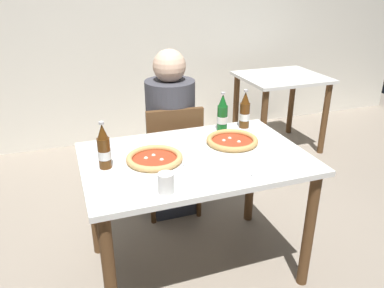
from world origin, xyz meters
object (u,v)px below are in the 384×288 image
(chair_behind_table, at_px, (173,154))
(diner_seated, at_px, (171,138))
(beer_bottle_right, at_px, (104,149))
(beer_bottle_center, at_px, (245,112))
(pizza_marinara_far, at_px, (155,159))
(napkin_with_cutlery, at_px, (237,168))
(dining_table_background, at_px, (281,91))
(beer_bottle_left, at_px, (222,115))
(pizza_margherita_near, at_px, (232,141))
(dining_table_main, at_px, (195,175))
(paper_cup, at_px, (166,183))

(chair_behind_table, bearing_deg, diner_seated, -92.07)
(beer_bottle_right, bearing_deg, beer_bottle_center, 16.57)
(chair_behind_table, distance_m, pizza_marinara_far, 0.73)
(beer_bottle_right, xyz_separation_m, napkin_with_cutlery, (0.62, -0.24, -0.10))
(napkin_with_cutlery, bearing_deg, chair_behind_table, 96.44)
(diner_seated, relative_size, napkin_with_cutlery, 6.36)
(dining_table_background, relative_size, beer_bottle_right, 3.24)
(pizza_marinara_far, xyz_separation_m, beer_bottle_left, (0.51, 0.30, 0.08))
(chair_behind_table, xyz_separation_m, napkin_with_cutlery, (0.09, -0.82, 0.27))
(pizza_margherita_near, distance_m, beer_bottle_left, 0.24)
(beer_bottle_left, xyz_separation_m, beer_bottle_right, (-0.76, -0.27, 0.00))
(dining_table_main, bearing_deg, pizza_marinara_far, -178.61)
(dining_table_background, bearing_deg, beer_bottle_right, -143.69)
(pizza_marinara_far, height_order, beer_bottle_left, beer_bottle_left)
(pizza_margherita_near, relative_size, beer_bottle_right, 1.31)
(beer_bottle_right, bearing_deg, paper_cup, -56.84)
(dining_table_main, relative_size, pizza_margherita_near, 3.72)
(chair_behind_table, distance_m, diner_seated, 0.11)
(diner_seated, distance_m, beer_bottle_center, 0.59)
(dining_table_main, height_order, dining_table_background, same)
(diner_seated, bearing_deg, pizza_marinara_far, -113.21)
(dining_table_background, bearing_deg, paper_cup, -134.06)
(napkin_with_cutlery, bearing_deg, pizza_margherita_near, 69.42)
(chair_behind_table, xyz_separation_m, beer_bottle_right, (-0.53, -0.58, 0.37))
(dining_table_main, xyz_separation_m, dining_table_background, (1.42, 1.42, -0.04))
(beer_bottle_left, height_order, napkin_with_cutlery, beer_bottle_left)
(dining_table_main, distance_m, beer_bottle_right, 0.52)
(pizza_marinara_far, bearing_deg, dining_table_main, 1.39)
(dining_table_background, height_order, pizza_marinara_far, pizza_marinara_far)
(paper_cup, bearing_deg, pizza_marinara_far, 85.14)
(dining_table_main, bearing_deg, beer_bottle_left, 45.84)
(pizza_margherita_near, xyz_separation_m, beer_bottle_left, (0.04, 0.23, 0.08))
(pizza_marinara_far, xyz_separation_m, paper_cup, (-0.03, -0.31, 0.03))
(napkin_with_cutlery, bearing_deg, diner_seated, 95.65)
(dining_table_main, height_order, beer_bottle_right, beer_bottle_right)
(napkin_with_cutlery, bearing_deg, dining_table_background, 51.94)
(napkin_with_cutlery, distance_m, paper_cup, 0.41)
(diner_seated, xyz_separation_m, pizza_marinara_far, (-0.29, -0.67, 0.19))
(beer_bottle_right, bearing_deg, pizza_margherita_near, 3.47)
(pizza_marinara_far, bearing_deg, diner_seated, 66.79)
(pizza_margherita_near, xyz_separation_m, paper_cup, (-0.50, -0.38, 0.03))
(beer_bottle_left, distance_m, paper_cup, 0.81)
(dining_table_main, relative_size, beer_bottle_center, 4.86)
(pizza_marinara_far, xyz_separation_m, napkin_with_cutlery, (0.37, -0.21, -0.02))
(pizza_margherita_near, bearing_deg, dining_table_background, 49.04)
(paper_cup, bearing_deg, chair_behind_table, 71.69)
(chair_behind_table, relative_size, beer_bottle_right, 3.44)
(pizza_margherita_near, xyz_separation_m, beer_bottle_center, (0.19, 0.23, 0.08))
(beer_bottle_center, bearing_deg, beer_bottle_left, -178.99)
(pizza_margherita_near, relative_size, beer_bottle_left, 1.31)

